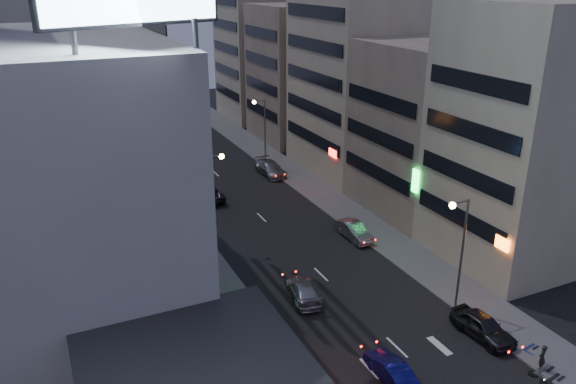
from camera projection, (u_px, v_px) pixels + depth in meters
sidewalk_left at (168, 216)px, 53.62m from camera, size 4.00×120.00×0.12m
sidewalk_right at (316, 190)px, 59.92m from camera, size 4.00×120.00×0.12m
white_building at (63, 172)px, 38.39m from camera, size 14.00×24.00×18.00m
shophouse_near at (520, 138)px, 42.59m from camera, size 10.00×11.00×20.00m
shophouse_mid at (427, 128)px, 53.23m from camera, size 11.00×12.00×16.00m
shophouse_far at (353, 76)px, 62.93m from camera, size 10.00×14.00×22.00m
far_left_a at (58, 91)px, 59.75m from camera, size 11.00×10.00×20.00m
far_left_b at (49, 93)px, 71.44m from camera, size 12.00×10.00×15.00m
far_right_a at (298, 73)px, 76.53m from camera, size 11.00×12.00×18.00m
far_right_b at (262, 40)px, 87.47m from camera, size 12.00×12.00×24.00m
street_lamp_right_near at (459, 239)px, 36.89m from camera, size 1.60×0.44×8.02m
street_lamp_left at (212, 188)px, 45.76m from camera, size 1.60×0.44×8.02m
street_lamp_right_far at (262, 123)px, 65.62m from camera, size 1.60×0.44×8.02m
parked_car_right_near at (483, 326)px, 35.56m from camera, size 2.11×4.65×1.55m
parked_car_right_mid at (354, 231)px, 48.94m from camera, size 1.57×4.39×1.44m
parked_car_left at (208, 193)px, 57.44m from camera, size 2.46×5.19×1.43m
parked_car_right_far at (270, 168)px, 64.51m from camera, size 2.29×5.45×1.57m
road_car_blue at (390, 369)px, 31.90m from camera, size 1.45×3.95×1.29m
road_car_silver at (303, 290)px, 39.85m from camera, size 2.82×4.92×1.34m
person at (542, 357)px, 32.46m from camera, size 0.68×0.57×1.61m
scooter_black_a at (559, 364)px, 32.22m from camera, size 0.98×1.98×1.16m
scooter_silver_a at (547, 354)px, 33.00m from camera, size 1.17×2.17×1.26m
scooter_blue at (534, 336)px, 34.84m from camera, size 0.83×1.78×1.05m
scooter_black_b at (511, 331)px, 35.27m from camera, size 1.09×1.84×1.07m
scooter_silver_b at (513, 332)px, 35.23m from camera, size 1.11×1.80×1.04m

